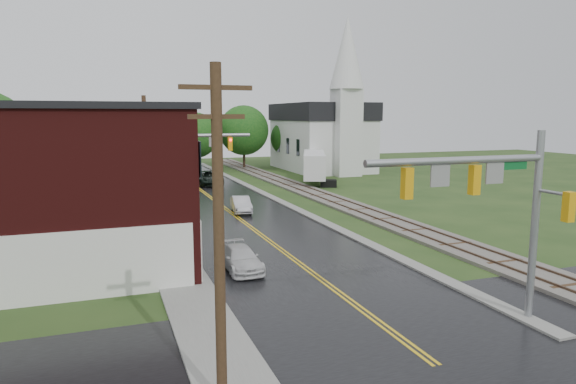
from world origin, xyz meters
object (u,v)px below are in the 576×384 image
brick_building (39,189)px  sedan_silver (241,205)px  tree_left_e (108,143)px  semi_trailer (314,165)px  traffic_signal_far (186,152)px  church (325,129)px  suv_dark (208,178)px  utility_pole_c (129,144)px  pickup_white (240,259)px  tree_left_c (52,150)px  utility_pole_b (146,162)px  traffic_signal_near (491,194)px  utility_pole_a (219,236)px

brick_building → sedan_silver: bearing=41.8°
tree_left_e → semi_trailer: (22.37, -3.96, -2.71)m
traffic_signal_far → tree_left_e: (-5.38, 18.90, -0.16)m
church → suv_dark: (-18.54, -9.84, -5.05)m
utility_pole_c → brick_building: bearing=-101.1°
utility_pole_c → pickup_white: bearing=-83.6°
church → traffic_signal_far: 35.59m
tree_left_e → sedan_silver: size_ratio=2.11×
brick_building → pickup_white: (9.28, -3.16, -3.57)m
brick_building → church: 50.58m
church → semi_trailer: (-6.48, -11.80, -3.73)m
tree_left_c → semi_trailer: bearing=4.3°
church → sedan_silver: size_ratio=5.16×
suv_dark → semi_trailer: (12.06, -1.96, 1.32)m
tree_left_e → utility_pole_b: bearing=-85.1°
church → suv_dark: 21.59m
utility_pole_c → sedan_silver: size_ratio=2.32×
brick_building → tree_left_c: bearing=93.1°
traffic_signal_far → utility_pole_c: bearing=101.1°
utility_pole_c → pickup_white: utility_pole_c is taller
utility_pole_b → tree_left_e: bearing=94.9°
tree_left_c → church: bearing=22.2°
pickup_white → church: bearing=60.0°
traffic_signal_near → tree_left_c: size_ratio=0.96×
traffic_signal_far → utility_pole_a: utility_pole_a is taller
utility_pole_b → sedan_silver: 9.92m
traffic_signal_near → tree_left_c: (-17.32, 37.90, -0.46)m
church → utility_pole_a: church is taller
brick_building → semi_trailer: (26.00, 26.93, -2.05)m
utility_pole_b → pickup_white: size_ratio=2.23×
church → utility_pole_c: (-26.80, -9.74, -1.11)m
tree_left_c → sedan_silver: bearing=-41.6°
pickup_white → semi_trailer: bearing=60.0°
utility_pole_c → tree_left_e: (-2.05, 1.90, 0.09)m
traffic_signal_far → sedan_silver: 6.08m
brick_building → suv_dark: (13.94, 28.89, -3.37)m
utility_pole_a → utility_pole_b: 22.00m
tree_left_c → traffic_signal_far: bearing=-51.2°
brick_building → utility_pole_a: (5.68, -15.00, 0.57)m
traffic_signal_far → utility_pole_c: utility_pole_c is taller
tree_left_e → semi_trailer: tree_left_e is taller
brick_building → traffic_signal_far: 15.03m
utility_pole_c → tree_left_c: (-7.05, -4.10, -0.21)m
utility_pole_a → pickup_white: 13.04m
utility_pole_a → sedan_silver: size_ratio=2.32×
tree_left_c → suv_dark: size_ratio=1.36×
tree_left_c → pickup_white: (10.65, -28.06, -3.93)m
traffic_signal_far → tree_left_e: tree_left_e is taller
traffic_signal_near → suv_dark: (-2.01, 41.89, -4.19)m
church → pickup_white: bearing=-119.0°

